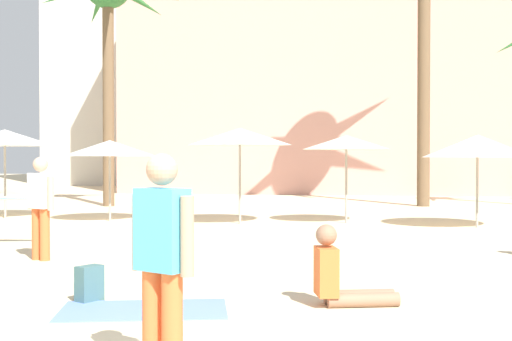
# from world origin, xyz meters

# --- Properties ---
(hotel_pink) EXTENTS (25.04, 10.42, 13.70)m
(hotel_pink) POSITION_xyz_m (2.99, 30.71, 6.85)
(hotel_pink) COLOR #DB9989
(hotel_pink) RESTS_ON ground
(palm_tree_left) EXTENTS (4.96, 4.42, 8.36)m
(palm_tree_left) POSITION_xyz_m (-6.93, 17.63, 6.86)
(palm_tree_left) COLOR brown
(palm_tree_left) RESTS_ON ground
(cafe_umbrella_1) EXTENTS (2.62, 2.62, 2.41)m
(cafe_umbrella_1) POSITION_xyz_m (-1.37, 12.11, 2.19)
(cafe_umbrella_1) COLOR gray
(cafe_umbrella_1) RESTS_ON ground
(cafe_umbrella_3) EXTENTS (2.59, 2.59, 2.22)m
(cafe_umbrella_3) POSITION_xyz_m (4.38, 12.08, 1.95)
(cafe_umbrella_3) COLOR gray
(cafe_umbrella_3) RESTS_ON ground
(cafe_umbrella_4) EXTENTS (2.70, 2.70, 2.44)m
(cafe_umbrella_4) POSITION_xyz_m (-8.01, 12.67, 2.21)
(cafe_umbrella_4) COLOR gray
(cafe_umbrella_4) RESTS_ON ground
(cafe_umbrella_6) EXTENTS (2.43, 2.43, 2.12)m
(cafe_umbrella_6) POSITION_xyz_m (-4.89, 12.36, 1.91)
(cafe_umbrella_6) COLOR gray
(cafe_umbrella_6) RESTS_ON ground
(cafe_umbrella_8) EXTENTS (2.24, 2.24, 2.23)m
(cafe_umbrella_8) POSITION_xyz_m (1.27, 12.70, 2.05)
(cafe_umbrella_8) COLOR gray
(cafe_umbrella_8) RESTS_ON ground
(beach_towel) EXTENTS (2.00, 1.42, 0.01)m
(beach_towel) POSITION_xyz_m (-0.70, 2.30, 0.01)
(beach_towel) COLOR #6684E0
(beach_towel) RESTS_ON ground
(backpack) EXTENTS (0.33, 0.35, 0.42)m
(backpack) POSITION_xyz_m (-1.48, 2.67, 0.20)
(backpack) COLOR #406564
(backpack) RESTS_ON ground
(person_near_left) EXTENTS (0.58, 0.37, 1.68)m
(person_near_left) POSITION_xyz_m (-3.52, 5.62, 0.92)
(person_near_left) COLOR orange
(person_near_left) RESTS_ON ground
(person_far_right) EXTENTS (0.58, 0.38, 1.70)m
(person_far_right) POSITION_xyz_m (0.17, 0.08, 0.93)
(person_far_right) COLOR orange
(person_far_right) RESTS_ON ground
(person_near_right) EXTENTS (0.98, 0.59, 0.92)m
(person_near_right) POSITION_xyz_m (1.41, 2.89, 0.32)
(person_near_right) COLOR #936B51
(person_near_right) RESTS_ON ground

